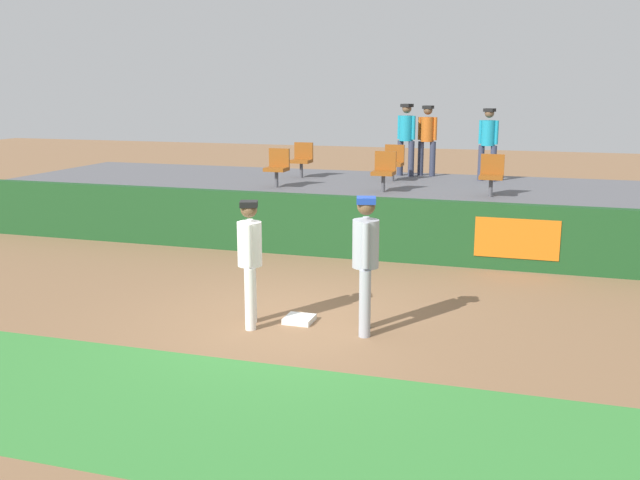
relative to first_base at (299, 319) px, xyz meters
The scene contains 15 objects.
ground_plane 0.08m from the first_base, 154.54° to the right, with size 60.00×60.00×0.00m, color #846042.
grass_foreground_strip 3.02m from the first_base, 91.28° to the right, with size 18.00×2.80×0.01m, color #388438.
first_base is the anchor object (origin of this frame).
player_fielder_home 1.21m from the first_base, 149.87° to the right, with size 0.43×0.58×1.78m.
player_runner_visitor 1.46m from the first_base, ahead, with size 0.43×0.52×1.88m.
field_wall 4.06m from the first_base, 90.76° to the left, with size 18.00×0.26×1.22m.
bleacher_platform 6.61m from the first_base, 90.59° to the left, with size 18.00×4.80×1.14m, color #59595E.
seat_front_left 6.15m from the first_base, 113.49° to the left, with size 0.47×0.44×0.84m.
seat_back_center 7.43m from the first_base, 91.13° to the left, with size 0.46×0.44×0.84m.
seat_front_right 6.10m from the first_base, 67.72° to the left, with size 0.47×0.44×0.84m.
seat_front_center 5.68m from the first_base, 89.72° to the left, with size 0.45×0.44×0.84m.
seat_back_left 7.81m from the first_base, 108.35° to the left, with size 0.47×0.44×0.84m.
spectator_hooded 8.72m from the first_base, 86.97° to the left, with size 0.48×0.38×1.72m.
spectator_capped 8.54m from the first_base, 90.30° to the left, with size 0.47×0.43×1.76m.
spectator_casual 8.38m from the first_base, 76.03° to the left, with size 0.46×0.40×1.68m.
Camera 1 is at (3.26, -9.19, 3.31)m, focal length 40.00 mm.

